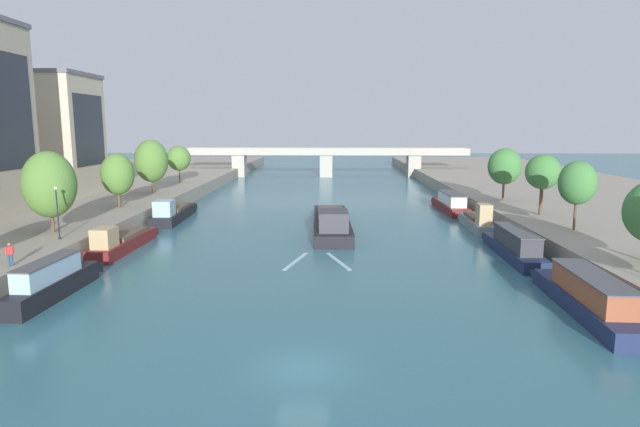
{
  "coord_description": "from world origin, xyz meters",
  "views": [
    {
      "loc": [
        1.37,
        -23.69,
        11.46
      ],
      "look_at": [
        0.0,
        35.93,
        1.56
      ],
      "focal_mm": 29.85,
      "sensor_mm": 36.0,
      "label": 1
    }
  ],
  "objects_px": {
    "tree_left_past_mid": "(117,174)",
    "tree_right_third": "(505,166)",
    "barge_midriver": "(332,222)",
    "moored_boat_right_end": "(588,296)",
    "tree_right_far": "(577,183)",
    "lamppost_left_bank": "(57,211)",
    "tree_left_distant": "(49,184)",
    "tree_right_past_mid": "(543,172)",
    "moored_boat_left_far": "(173,213)",
    "moored_boat_left_near": "(53,281)",
    "tree_left_second": "(151,161)",
    "moored_boat_left_downstream": "(122,242)",
    "moored_boat_right_lone": "(451,203)",
    "moored_boat_right_second": "(477,221)",
    "tree_left_midway": "(179,158)",
    "bridge_far": "(326,158)",
    "moored_boat_right_near": "(514,246)",
    "person_on_quay": "(10,253)"
  },
  "relations": [
    {
      "from": "tree_left_second",
      "to": "bridge_far",
      "type": "distance_m",
      "value": 52.01
    },
    {
      "from": "barge_midriver",
      "to": "moored_boat_left_far",
      "type": "xyz_separation_m",
      "value": [
        -19.36,
        6.14,
        -0.04
      ]
    },
    {
      "from": "tree_right_far",
      "to": "tree_right_past_mid",
      "type": "xyz_separation_m",
      "value": [
        0.15,
        8.42,
        0.24
      ]
    },
    {
      "from": "moored_boat_right_lone",
      "to": "tree_right_third",
      "type": "xyz_separation_m",
      "value": [
        5.87,
        -3.42,
        5.27
      ]
    },
    {
      "from": "moored_boat_right_lone",
      "to": "tree_left_midway",
      "type": "bearing_deg",
      "value": 158.11
    },
    {
      "from": "moored_boat_left_near",
      "to": "moored_boat_left_far",
      "type": "xyz_separation_m",
      "value": [
        -0.68,
        29.62,
        -0.23
      ]
    },
    {
      "from": "lamppost_left_bank",
      "to": "tree_left_second",
      "type": "bearing_deg",
      "value": 94.41
    },
    {
      "from": "tree_left_distant",
      "to": "moored_boat_left_far",
      "type": "bearing_deg",
      "value": 71.61
    },
    {
      "from": "moored_boat_left_far",
      "to": "moored_boat_right_end",
      "type": "relative_size",
      "value": 0.99
    },
    {
      "from": "moored_boat_left_downstream",
      "to": "moored_boat_right_end",
      "type": "xyz_separation_m",
      "value": [
        35.17,
        -15.82,
        0.23
      ]
    },
    {
      "from": "moored_boat_left_far",
      "to": "tree_right_third",
      "type": "distance_m",
      "value": 41.86
    },
    {
      "from": "lamppost_left_bank",
      "to": "moored_boat_left_far",
      "type": "bearing_deg",
      "value": 79.99
    },
    {
      "from": "barge_midriver",
      "to": "moored_boat_right_end",
      "type": "xyz_separation_m",
      "value": [
        15.8,
        -25.7,
        0.13
      ]
    },
    {
      "from": "moored_boat_right_end",
      "to": "person_on_quay",
      "type": "xyz_separation_m",
      "value": [
        -37.66,
        2.92,
        1.82
      ]
    },
    {
      "from": "moored_boat_left_near",
      "to": "moored_boat_right_second",
      "type": "xyz_separation_m",
      "value": [
        34.82,
        24.5,
        -0.19
      ]
    },
    {
      "from": "moored_boat_left_downstream",
      "to": "moored_boat_right_lone",
      "type": "height_order",
      "value": "moored_boat_left_downstream"
    },
    {
      "from": "lamppost_left_bank",
      "to": "moored_boat_right_second",
      "type": "bearing_deg",
      "value": 21.18
    },
    {
      "from": "tree_right_third",
      "to": "bridge_far",
      "type": "relative_size",
      "value": 0.11
    },
    {
      "from": "tree_left_midway",
      "to": "tree_right_third",
      "type": "distance_m",
      "value": 51.46
    },
    {
      "from": "moored_boat_left_near",
      "to": "tree_right_past_mid",
      "type": "relative_size",
      "value": 1.63
    },
    {
      "from": "tree_left_past_mid",
      "to": "tree_left_second",
      "type": "xyz_separation_m",
      "value": [
        -0.28,
        12.67,
        0.72
      ]
    },
    {
      "from": "moored_boat_left_near",
      "to": "tree_right_third",
      "type": "relative_size",
      "value": 1.59
    },
    {
      "from": "moored_boat_right_second",
      "to": "tree_left_distant",
      "type": "height_order",
      "value": "tree_left_distant"
    },
    {
      "from": "tree_right_past_mid",
      "to": "tree_left_second",
      "type": "bearing_deg",
      "value": 160.31
    },
    {
      "from": "moored_boat_right_lone",
      "to": "lamppost_left_bank",
      "type": "bearing_deg",
      "value": -144.29
    },
    {
      "from": "moored_boat_right_near",
      "to": "tree_left_distant",
      "type": "height_order",
      "value": "tree_left_distant"
    },
    {
      "from": "moored_boat_left_far",
      "to": "lamppost_left_bank",
      "type": "relative_size",
      "value": 2.97
    },
    {
      "from": "tree_right_far",
      "to": "lamppost_left_bank",
      "type": "bearing_deg",
      "value": -173.53
    },
    {
      "from": "moored_boat_left_far",
      "to": "tree_right_past_mid",
      "type": "bearing_deg",
      "value": -9.13
    },
    {
      "from": "moored_boat_right_near",
      "to": "lamppost_left_bank",
      "type": "xyz_separation_m",
      "value": [
        -38.95,
        -2.43,
        3.35
      ]
    },
    {
      "from": "tree_left_second",
      "to": "bridge_far",
      "type": "bearing_deg",
      "value": 62.53
    },
    {
      "from": "tree_left_distant",
      "to": "tree_left_midway",
      "type": "distance_m",
      "value": 41.65
    },
    {
      "from": "tree_right_past_mid",
      "to": "bridge_far",
      "type": "relative_size",
      "value": 0.1
    },
    {
      "from": "barge_midriver",
      "to": "moored_boat_left_far",
      "type": "relative_size",
      "value": 1.55
    },
    {
      "from": "tree_right_past_mid",
      "to": "bridge_far",
      "type": "height_order",
      "value": "tree_right_past_mid"
    },
    {
      "from": "tree_left_midway",
      "to": "tree_left_distant",
      "type": "bearing_deg",
      "value": -89.49
    },
    {
      "from": "tree_left_past_mid",
      "to": "tree_left_midway",
      "type": "bearing_deg",
      "value": 90.95
    },
    {
      "from": "moored_boat_left_far",
      "to": "person_on_quay",
      "type": "bearing_deg",
      "value": -94.96
    },
    {
      "from": "bridge_far",
      "to": "tree_right_past_mid",
      "type": "bearing_deg",
      "value": -69.38
    },
    {
      "from": "moored_boat_right_end",
      "to": "tree_left_second",
      "type": "bearing_deg",
      "value": 134.24
    },
    {
      "from": "moored_boat_left_near",
      "to": "lamppost_left_bank",
      "type": "bearing_deg",
      "value": 114.48
    },
    {
      "from": "tree_right_third",
      "to": "lamppost_left_bank",
      "type": "relative_size",
      "value": 1.49
    },
    {
      "from": "tree_left_past_mid",
      "to": "tree_right_third",
      "type": "bearing_deg",
      "value": 8.05
    },
    {
      "from": "tree_left_past_mid",
      "to": "tree_right_past_mid",
      "type": "relative_size",
      "value": 0.97
    },
    {
      "from": "moored_boat_right_lone",
      "to": "moored_boat_left_near",
      "type": "bearing_deg",
      "value": -132.9
    },
    {
      "from": "moored_boat_left_downstream",
      "to": "tree_right_third",
      "type": "bearing_deg",
      "value": 26.23
    },
    {
      "from": "moored_boat_right_lone",
      "to": "person_on_quay",
      "type": "bearing_deg",
      "value": -135.96
    },
    {
      "from": "tree_left_distant",
      "to": "tree_right_past_mid",
      "type": "relative_size",
      "value": 1.12
    },
    {
      "from": "moored_boat_left_near",
      "to": "moored_boat_right_lone",
      "type": "bearing_deg",
      "value": 47.1
    },
    {
      "from": "tree_left_past_mid",
      "to": "tree_left_midway",
      "type": "xyz_separation_m",
      "value": [
        -0.45,
        26.73,
        0.24
      ]
    }
  ]
}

